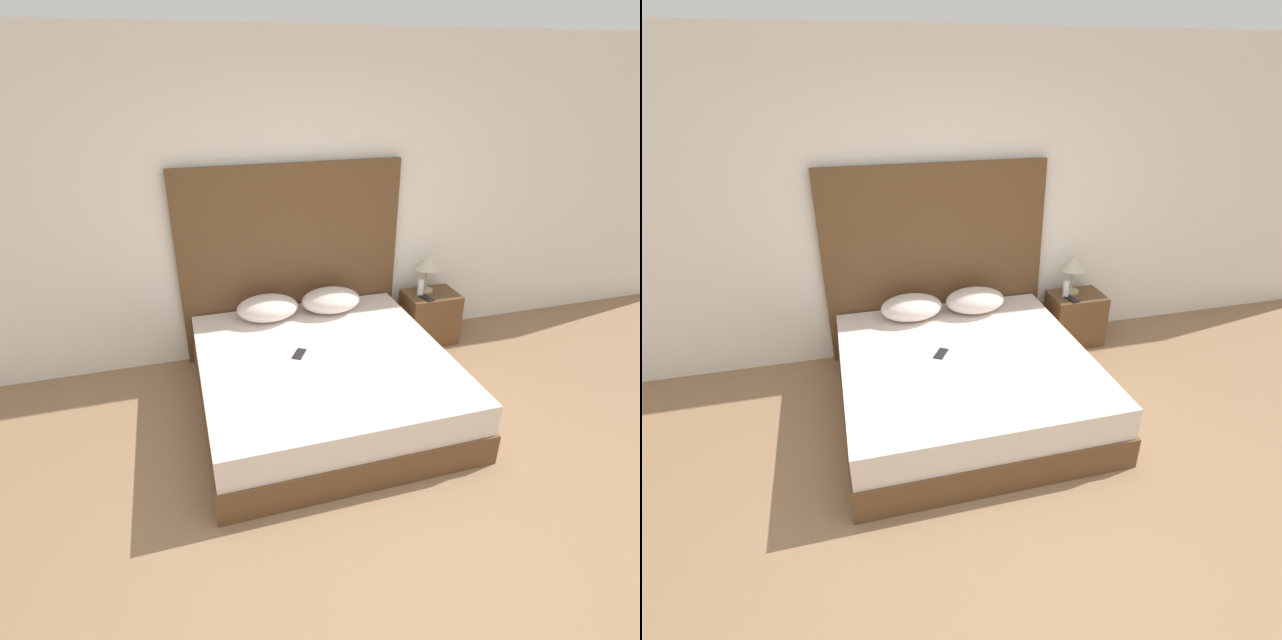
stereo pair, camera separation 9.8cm
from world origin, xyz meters
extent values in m
plane|color=#8C6B4C|center=(0.00, 0.00, 0.00)|extent=(16.00, 16.00, 0.00)
cube|color=white|center=(0.00, 2.58, 1.35)|extent=(10.00, 0.06, 2.70)
cube|color=brown|center=(-0.07, 1.52, 0.12)|extent=(1.87, 1.92, 0.24)
cube|color=silver|center=(-0.07, 1.52, 0.35)|extent=(1.84, 1.88, 0.23)
cube|color=brown|center=(-0.07, 2.50, 0.86)|extent=(1.97, 0.05, 1.72)
ellipsoid|color=silver|center=(-0.35, 2.24, 0.57)|extent=(0.53, 0.38, 0.21)
ellipsoid|color=silver|center=(0.22, 2.24, 0.57)|extent=(0.53, 0.38, 0.21)
cube|color=#232328|center=(-0.24, 1.58, 0.48)|extent=(0.14, 0.16, 0.01)
cube|color=brown|center=(1.23, 2.27, 0.25)|extent=(0.50, 0.36, 0.49)
cylinder|color=tan|center=(1.20, 2.34, 0.50)|extent=(0.15, 0.15, 0.02)
cylinder|color=tan|center=(1.20, 2.34, 0.62)|extent=(0.02, 0.02, 0.21)
cone|color=beige|center=(1.20, 2.34, 0.79)|extent=(0.26, 0.26, 0.13)
cube|color=black|center=(1.13, 2.18, 0.50)|extent=(0.10, 0.16, 0.01)
cylinder|color=silver|center=(1.11, 2.27, 0.57)|extent=(0.06, 0.06, 0.16)
camera|label=1|loc=(-1.01, -1.58, 2.42)|focal=28.00mm
camera|label=2|loc=(-0.92, -1.61, 2.42)|focal=28.00mm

